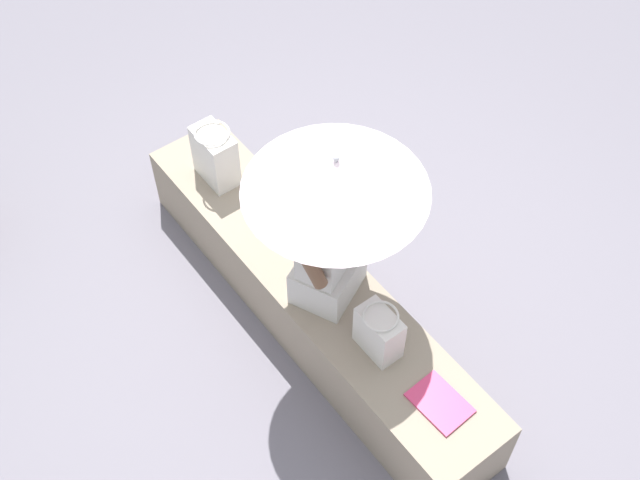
{
  "coord_description": "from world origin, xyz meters",
  "views": [
    {
      "loc": [
        2.02,
        -1.49,
        3.95
      ],
      "look_at": [
        0.06,
        0.0,
        0.78
      ],
      "focal_mm": 46.64,
      "sensor_mm": 36.0,
      "label": 1
    }
  ],
  "objects_px": {
    "person_seated": "(328,242)",
    "magazine": "(440,403)",
    "handbag_black": "(215,156)",
    "tote_bag_canvas": "(379,332)",
    "parasol": "(336,176)"
  },
  "relations": [
    {
      "from": "tote_bag_canvas",
      "to": "magazine",
      "type": "relative_size",
      "value": 1.02
    },
    {
      "from": "handbag_black",
      "to": "magazine",
      "type": "distance_m",
      "value": 1.83
    },
    {
      "from": "handbag_black",
      "to": "parasol",
      "type": "bearing_deg",
      "value": 1.84
    },
    {
      "from": "person_seated",
      "to": "magazine",
      "type": "relative_size",
      "value": 3.21
    },
    {
      "from": "person_seated",
      "to": "magazine",
      "type": "distance_m",
      "value": 0.91
    },
    {
      "from": "magazine",
      "to": "handbag_black",
      "type": "bearing_deg",
      "value": 178.48
    },
    {
      "from": "handbag_black",
      "to": "tote_bag_canvas",
      "type": "relative_size",
      "value": 1.24
    },
    {
      "from": "person_seated",
      "to": "handbag_black",
      "type": "bearing_deg",
      "value": -178.58
    },
    {
      "from": "parasol",
      "to": "magazine",
      "type": "xyz_separation_m",
      "value": [
        0.79,
        0.01,
        -0.88
      ]
    },
    {
      "from": "person_seated",
      "to": "magazine",
      "type": "height_order",
      "value": "person_seated"
    },
    {
      "from": "parasol",
      "to": "magazine",
      "type": "height_order",
      "value": "parasol"
    },
    {
      "from": "handbag_black",
      "to": "magazine",
      "type": "height_order",
      "value": "handbag_black"
    },
    {
      "from": "handbag_black",
      "to": "person_seated",
      "type": "bearing_deg",
      "value": 1.42
    },
    {
      "from": "parasol",
      "to": "magazine",
      "type": "relative_size",
      "value": 3.6
    },
    {
      "from": "handbag_black",
      "to": "tote_bag_canvas",
      "type": "xyz_separation_m",
      "value": [
        1.42,
        0.01,
        -0.03
      ]
    }
  ]
}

